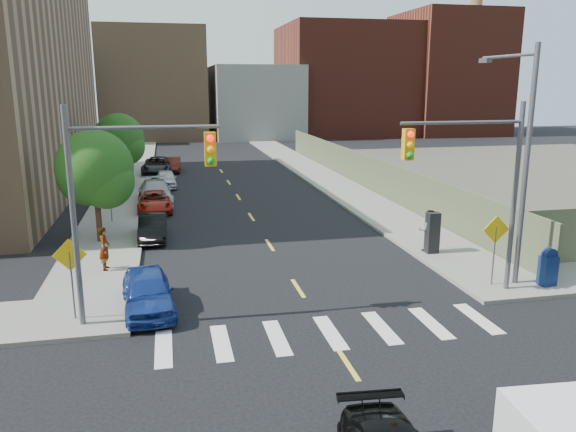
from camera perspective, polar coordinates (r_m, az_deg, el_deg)
name	(u,v)px	position (r m, az deg, el deg)	size (l,w,h in m)	color
ground	(373,402)	(14.59, 8.59, -18.21)	(160.00, 160.00, 0.00)	black
sidewalk_nw	(133,167)	(53.69, -15.45, 4.79)	(3.50, 73.00, 0.15)	gray
sidewalk_ne	(297,162)	(55.01, 0.94, 5.46)	(3.50, 73.00, 0.15)	gray
fence_north	(362,170)	(42.52, 7.53, 4.62)	(0.12, 44.00, 2.50)	#606849
gravel_lot	(558,174)	(53.37, 25.73, 3.85)	(36.00, 42.00, 0.06)	#595447
bg_bldg_west	(31,96)	(83.42, -24.68, 11.04)	(14.00, 18.00, 12.00)	#592319
bg_bldg_midwest	(154,84)	(83.58, -13.46, 12.90)	(14.00, 16.00, 15.00)	#8C6B4C
bg_bldg_center	(254,102)	(82.58, -3.44, 11.49)	(12.00, 16.00, 10.00)	gray
bg_bldg_east	(343,81)	(87.71, 5.65, 13.52)	(18.00, 18.00, 16.00)	#592319
bg_bldg_fareast	(447,74)	(92.04, 15.88, 13.70)	(14.00, 16.00, 18.00)	#592319
smokestack	(473,40)	(94.17, 18.32, 16.58)	(1.80, 1.80, 28.00)	#8C6B4C
signal_nw	(123,186)	(17.89, -16.41, 2.91)	(4.59, 0.30, 7.00)	#59595E
signal_ne	(478,173)	(20.75, 18.76, 4.12)	(4.59, 0.30, 7.00)	#59595E
streetlight_ne	(521,149)	(22.60, 22.59, 6.28)	(0.25, 3.70, 9.00)	#59595E
warn_sign_nw	(70,264)	(19.18, -21.23, -4.58)	(1.06, 0.06, 2.83)	#59595E
warn_sign_ne	(495,238)	(22.30, 20.32, -2.06)	(1.06, 0.06, 2.83)	#59595E
warn_sign_midwest	(110,188)	(32.22, -17.67, 2.68)	(1.06, 0.06, 2.83)	#59595E
tree_west_near	(95,173)	(28.13, -19.01, 4.18)	(3.66, 3.64, 5.52)	#332114
tree_west_far	(119,141)	(42.95, -16.78, 7.26)	(3.66, 3.64, 5.52)	#332114
parked_car_blue	(148,291)	(19.83, -14.08, -7.45)	(1.65, 4.10, 1.40)	navy
parked_car_black	(153,227)	(28.66, -13.57, -1.12)	(1.33, 3.82, 1.26)	black
parked_car_red	(155,202)	(34.98, -13.38, 1.44)	(2.02, 4.38, 1.22)	maroon
parked_car_silver	(155,193)	(37.14, -13.34, 2.33)	(2.09, 5.15, 1.49)	#989B9F
parked_car_white	(166,179)	(42.99, -12.30, 3.70)	(1.51, 3.74, 1.28)	silver
parked_car_maroon	(173,165)	(50.57, -11.63, 5.12)	(1.32, 3.78, 1.25)	#46160E
parked_car_grey	(157,166)	(49.60, -13.12, 5.01)	(2.41, 5.22, 1.45)	black
mailbox	(548,267)	(23.34, 24.91, -4.74)	(0.64, 0.51, 1.46)	navy
payphone	(432,233)	(25.95, 14.45, -1.66)	(0.55, 0.45, 1.85)	black
pedestrian_west	(105,248)	(24.07, -18.14, -3.15)	(0.65, 0.43, 1.79)	gray
pedestrian_east	(429,231)	(26.17, 14.08, -1.44)	(0.93, 0.72, 1.91)	gray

